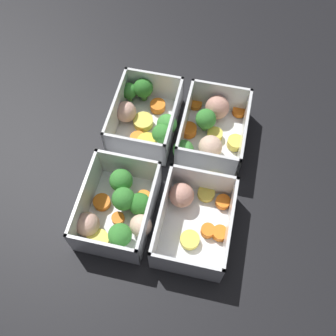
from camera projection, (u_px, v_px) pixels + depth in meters
ground_plane at (168, 174)px, 0.70m from camera, size 4.00×4.00×0.00m
container_near_left at (145, 115)px, 0.73m from camera, size 0.16×0.12×0.07m
container_near_right at (119, 210)px, 0.64m from camera, size 0.16×0.13×0.07m
container_far_left at (210, 131)px, 0.71m from camera, size 0.18×0.13×0.07m
container_far_right at (193, 218)px, 0.63m from camera, size 0.16×0.12×0.07m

